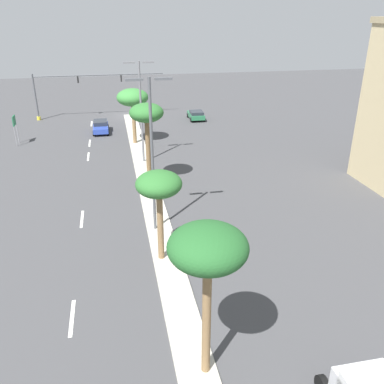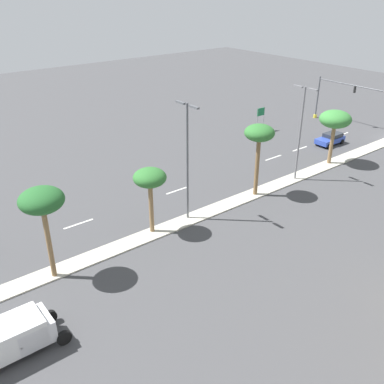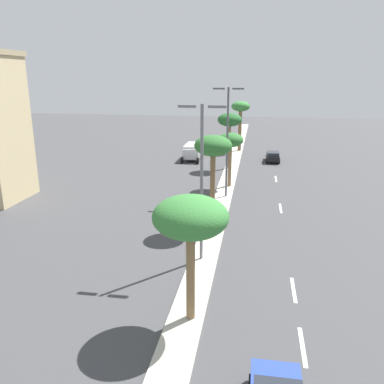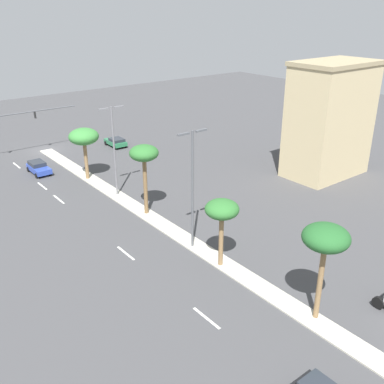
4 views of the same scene
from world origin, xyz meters
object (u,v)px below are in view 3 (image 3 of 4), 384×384
at_px(palm_tree_leading, 191,219).
at_px(palm_tree_rear, 213,149).
at_px(palm_tree_trailing, 230,121).
at_px(street_lamp_near, 227,135).
at_px(palm_tree_inboard, 230,141).
at_px(street_lamp_trailing, 202,172).
at_px(palm_tree_left, 241,109).
at_px(box_truck, 193,151).
at_px(sedan_red_outboard, 200,146).
at_px(sedan_black_far, 273,156).

height_order(palm_tree_leading, palm_tree_rear, palm_tree_rear).
xyz_separation_m(palm_tree_trailing, street_lamp_near, (0.69, -12.90, 0.09)).
xyz_separation_m(palm_tree_inboard, street_lamp_trailing, (-0.53, -18.24, 0.94)).
bearing_deg(palm_tree_left, palm_tree_rear, -90.93).
bearing_deg(box_truck, palm_tree_leading, -81.00).
bearing_deg(palm_tree_trailing, street_lamp_near, -86.93).
distance_m(sedan_red_outboard, box_truck, 7.89).
relative_size(palm_tree_inboard, sedan_black_far, 1.40).
distance_m(palm_tree_trailing, palm_tree_left, 12.74).
height_order(palm_tree_rear, sedan_black_far, palm_tree_rear).
xyz_separation_m(palm_tree_left, street_lamp_trailing, (-0.57, -40.01, -0.68)).
bearing_deg(palm_tree_trailing, palm_tree_inboard, -85.31).
bearing_deg(sedan_black_far, palm_tree_leading, -97.60).
distance_m(palm_tree_rear, box_truck, 27.00).
height_order(palm_tree_rear, box_truck, palm_tree_rear).
bearing_deg(palm_tree_left, street_lamp_near, -90.20).
xyz_separation_m(street_lamp_trailing, street_lamp_near, (0.48, 14.41, 0.31)).
height_order(street_lamp_trailing, street_lamp_near, street_lamp_near).
bearing_deg(palm_tree_leading, street_lamp_near, 89.83).
distance_m(palm_tree_leading, street_lamp_trailing, 6.71).
height_order(street_lamp_trailing, sedan_black_far, street_lamp_trailing).
height_order(street_lamp_near, sedan_red_outboard, street_lamp_near).
height_order(sedan_black_far, box_truck, box_truck).
height_order(palm_tree_trailing, sedan_black_far, palm_tree_trailing).
xyz_separation_m(palm_tree_leading, palm_tree_left, (0.15, 46.68, 1.30)).
height_order(palm_tree_rear, palm_tree_trailing, palm_tree_rear).
relative_size(street_lamp_trailing, sedan_black_far, 2.41).
relative_size(palm_tree_rear, sedan_red_outboard, 1.73).
bearing_deg(sedan_red_outboard, box_truck, -89.03).
distance_m(palm_tree_rear, sedan_black_far, 27.58).
bearing_deg(palm_tree_rear, palm_tree_leading, -88.23).
distance_m(palm_tree_rear, street_lamp_near, 8.28).
xyz_separation_m(palm_tree_inboard, sedan_red_outboard, (-6.38, 21.66, -4.27)).
relative_size(palm_tree_leading, palm_tree_inboard, 1.09).
xyz_separation_m(palm_tree_leading, palm_tree_trailing, (-0.63, 33.98, 0.83)).
bearing_deg(palm_tree_rear, palm_tree_inboard, 87.58).
height_order(palm_tree_left, sedan_black_far, palm_tree_left).
height_order(palm_tree_inboard, palm_tree_trailing, palm_tree_trailing).
bearing_deg(palm_tree_trailing, palm_tree_left, 86.48).
bearing_deg(sedan_black_far, street_lamp_trailing, -99.84).
distance_m(palm_tree_trailing, street_lamp_trailing, 27.31).
xyz_separation_m(palm_tree_trailing, sedan_black_far, (5.86, 5.25, -5.40)).
bearing_deg(palm_tree_left, palm_tree_inboard, -90.10).
xyz_separation_m(palm_tree_inboard, box_truck, (-6.25, 13.79, -3.77)).
relative_size(palm_tree_inboard, street_lamp_near, 0.55).
xyz_separation_m(street_lamp_trailing, sedan_black_far, (5.65, 32.56, -5.18)).
xyz_separation_m(palm_tree_left, street_lamp_near, (-0.09, -25.60, -0.38)).
bearing_deg(sedan_black_far, palm_tree_rear, -102.03).
bearing_deg(palm_tree_leading, palm_tree_inboard, 89.73).
bearing_deg(sedan_red_outboard, street_lamp_near, -76.06).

